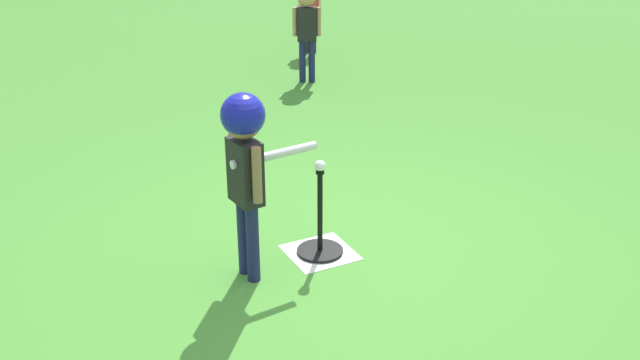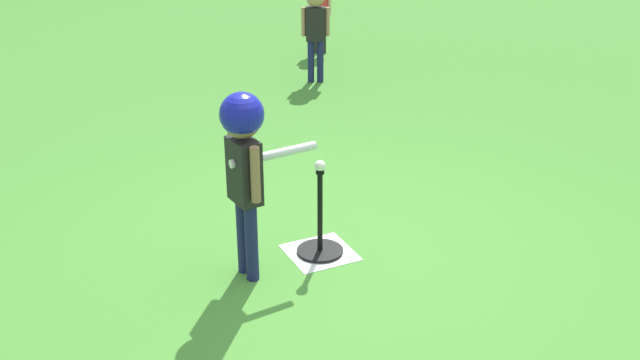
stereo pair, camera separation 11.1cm
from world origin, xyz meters
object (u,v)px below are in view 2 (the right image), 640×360
at_px(fielder_near_right, 320,3).
at_px(batter_child, 244,149).
at_px(baseball_on_tee, 320,166).
at_px(fielder_deep_left, 315,22).
at_px(batting_tee, 320,241).

bearing_deg(fielder_near_right, batter_child, -120.33).
height_order(baseball_on_tee, fielder_deep_left, fielder_deep_left).
bearing_deg(batter_child, baseball_on_tee, 6.19).
relative_size(baseball_on_tee, batter_child, 0.06).
height_order(baseball_on_tee, fielder_near_right, fielder_near_right).
distance_m(baseball_on_tee, fielder_near_right, 5.48).
xyz_separation_m(fielder_near_right, fielder_deep_left, (-0.63, -1.20, 0.05)).
bearing_deg(baseball_on_tee, batter_child, -173.81).
height_order(fielder_near_right, fielder_deep_left, fielder_deep_left).
relative_size(batter_child, fielder_deep_left, 1.12).
distance_m(baseball_on_tee, batter_child, 0.59).
bearing_deg(batting_tee, fielder_near_right, 64.24).
bearing_deg(fielder_near_right, baseball_on_tee, -115.76).
bearing_deg(fielder_deep_left, batting_tee, -115.09).
height_order(batting_tee, fielder_near_right, fielder_near_right).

